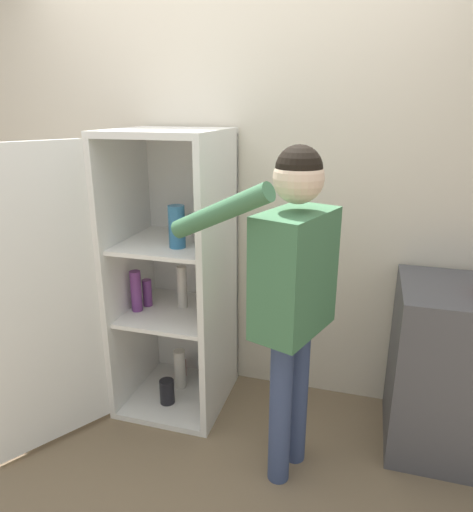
% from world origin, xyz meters
% --- Properties ---
extents(ground_plane, '(12.00, 12.00, 0.00)m').
position_xyz_m(ground_plane, '(0.00, 0.00, 0.00)').
color(ground_plane, '#7A664C').
extents(wall_back, '(7.00, 0.06, 2.55)m').
position_xyz_m(wall_back, '(0.00, 0.98, 1.27)').
color(wall_back, beige).
rests_on(wall_back, ground_plane).
extents(refrigerator, '(0.96, 1.14, 1.64)m').
position_xyz_m(refrigerator, '(-0.37, 0.55, 0.81)').
color(refrigerator, white).
rests_on(refrigerator, ground_plane).
extents(person, '(0.73, 0.52, 1.61)m').
position_xyz_m(person, '(0.49, 0.23, 1.02)').
color(person, '#384770').
rests_on(person, ground_plane).
extents(counter, '(0.70, 0.58, 0.91)m').
position_xyz_m(counter, '(1.33, 0.64, 0.45)').
color(counter, '#4C4C51').
rests_on(counter, ground_plane).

